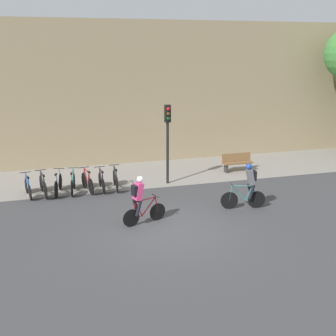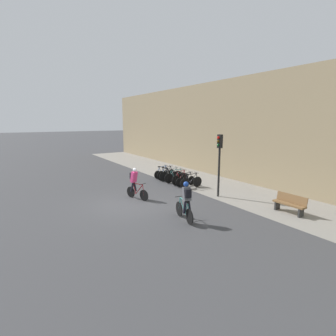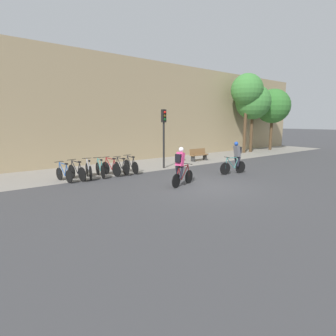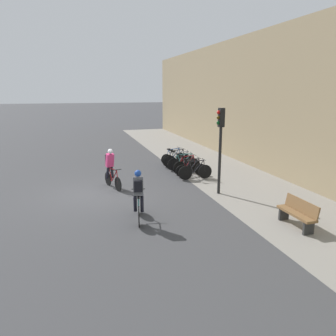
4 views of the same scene
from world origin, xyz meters
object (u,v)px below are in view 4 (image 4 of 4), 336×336
at_px(cyclist_pink, 111,167).
at_px(parked_bike_0, 173,157).
at_px(parked_bike_6, 195,171).
at_px(bench, 298,213).
at_px(parked_bike_3, 183,163).
at_px(cyclist_grey, 138,195).
at_px(parked_bike_4, 187,166).
at_px(parked_bike_1, 176,159).
at_px(parked_bike_2, 180,161).
at_px(traffic_light_pole, 220,135).
at_px(parked_bike_5, 191,169).

distance_m(cyclist_pink, parked_bike_0, 5.66).
bearing_deg(parked_bike_6, bench, 9.73).
bearing_deg(parked_bike_6, parked_bike_3, -179.99).
distance_m(parked_bike_3, bench, 8.17).
height_order(cyclist_grey, parked_bike_4, cyclist_grey).
height_order(parked_bike_1, parked_bike_2, parked_bike_2).
bearing_deg(cyclist_grey, cyclist_pink, -174.67).
distance_m(cyclist_grey, traffic_light_pole, 4.63).
bearing_deg(parked_bike_5, traffic_light_pole, 2.47).
height_order(parked_bike_4, bench, parked_bike_4).
bearing_deg(parked_bike_4, parked_bike_0, -179.97).
xyz_separation_m(parked_bike_0, parked_bike_5, (3.04, -0.00, 0.00)).
height_order(cyclist_grey, traffic_light_pole, traffic_light_pole).
height_order(cyclist_pink, cyclist_grey, cyclist_grey).
distance_m(parked_bike_4, bench, 7.56).
bearing_deg(parked_bike_6, traffic_light_pole, 3.06).
distance_m(parked_bike_2, parked_bike_3, 0.61).
height_order(cyclist_pink, parked_bike_3, cyclist_pink).
height_order(cyclist_pink, parked_bike_1, cyclist_pink).
bearing_deg(parked_bike_4, parked_bike_6, -0.03).
bearing_deg(cyclist_grey, parked_bike_1, 153.79).
bearing_deg(parked_bike_2, parked_bike_1, -179.97).
bearing_deg(parked_bike_2, cyclist_grey, -28.16).
distance_m(cyclist_pink, parked_bike_5, 4.23).
xyz_separation_m(cyclist_pink, parked_bike_1, (-3.25, 4.11, -0.53)).
distance_m(cyclist_grey, parked_bike_6, 5.85).
bearing_deg(parked_bike_5, cyclist_pink, -78.77).
xyz_separation_m(parked_bike_3, traffic_light_pole, (4.22, 0.13, 2.07)).
bearing_deg(traffic_light_pole, cyclist_grey, -61.35).
distance_m(parked_bike_4, parked_bike_6, 1.21).
bearing_deg(parked_bike_5, parked_bike_3, 179.95).
distance_m(cyclist_grey, parked_bike_5, 6.33).
bearing_deg(parked_bike_1, parked_bike_3, 0.01).
relative_size(parked_bike_4, parked_bike_5, 0.99).
distance_m(cyclist_pink, parked_bike_4, 4.38).
distance_m(parked_bike_2, bench, 8.77).
xyz_separation_m(cyclist_grey, parked_bike_6, (-4.50, 3.71, -0.54)).
distance_m(cyclist_grey, bench, 5.13).
height_order(cyclist_grey, parked_bike_3, cyclist_grey).
relative_size(parked_bike_2, parked_bike_4, 1.08).
height_order(parked_bike_0, parked_bike_1, parked_bike_1).
distance_m(parked_bike_3, parked_bike_4, 0.61).
distance_m(parked_bike_3, parked_bike_6, 1.82).
height_order(parked_bike_4, parked_bike_5, parked_bike_4).
height_order(parked_bike_0, parked_bike_4, parked_bike_4).
distance_m(parked_bike_1, parked_bike_4, 1.82).
relative_size(parked_bike_3, traffic_light_pole, 0.48).
bearing_deg(bench, parked_bike_5, -171.10).
xyz_separation_m(parked_bike_4, parked_bike_6, (1.21, -0.00, 0.00)).
bearing_deg(parked_bike_3, bench, 7.57).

